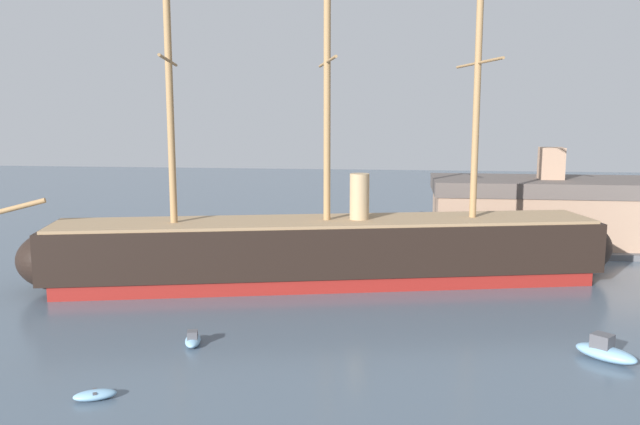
{
  "coord_description": "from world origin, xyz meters",
  "views": [
    {
      "loc": [
        2.21,
        -16.09,
        19.43
      ],
      "look_at": [
        -4.66,
        40.22,
        10.53
      ],
      "focal_mm": 36.65,
      "sensor_mm": 36.0,
      "label": 1
    }
  ],
  "objects_px": {
    "motorboat_alongside_stern": "(605,351)",
    "sailboat_far_left": "(129,275)",
    "tall_ship": "(327,250)",
    "dinghy_mid_left": "(95,395)",
    "motorboat_alongside_bow": "(193,340)",
    "sailboat_distant_centre": "(408,260)",
    "dockside_warehouse_right": "(592,214)"
  },
  "relations": [
    {
      "from": "motorboat_alongside_bow",
      "to": "sailboat_distant_centre",
      "type": "xyz_separation_m",
      "value": [
        18.26,
        31.68,
        0.03
      ]
    },
    {
      "from": "tall_ship",
      "to": "dinghy_mid_left",
      "type": "relative_size",
      "value": 23.41
    },
    {
      "from": "sailboat_far_left",
      "to": "dockside_warehouse_right",
      "type": "bearing_deg",
      "value": 22.87
    },
    {
      "from": "dinghy_mid_left",
      "to": "sailboat_distant_centre",
      "type": "distance_m",
      "value": 47.81
    },
    {
      "from": "tall_ship",
      "to": "motorboat_alongside_stern",
      "type": "height_order",
      "value": "tall_ship"
    },
    {
      "from": "tall_ship",
      "to": "sailboat_distant_centre",
      "type": "relative_size",
      "value": 12.69
    },
    {
      "from": "motorboat_alongside_bow",
      "to": "motorboat_alongside_stern",
      "type": "bearing_deg",
      "value": 1.12
    },
    {
      "from": "sailboat_distant_centre",
      "to": "tall_ship",
      "type": "bearing_deg",
      "value": -131.13
    },
    {
      "from": "dinghy_mid_left",
      "to": "dockside_warehouse_right",
      "type": "relative_size",
      "value": 0.06
    },
    {
      "from": "dinghy_mid_left",
      "to": "motorboat_alongside_stern",
      "type": "bearing_deg",
      "value": 17.65
    },
    {
      "from": "dinghy_mid_left",
      "to": "motorboat_alongside_bow",
      "type": "height_order",
      "value": "motorboat_alongside_bow"
    },
    {
      "from": "sailboat_far_left",
      "to": "sailboat_distant_centre",
      "type": "height_order",
      "value": "sailboat_distant_centre"
    },
    {
      "from": "dinghy_mid_left",
      "to": "motorboat_alongside_stern",
      "type": "distance_m",
      "value": 38.36
    },
    {
      "from": "tall_ship",
      "to": "motorboat_alongside_bow",
      "type": "height_order",
      "value": "tall_ship"
    },
    {
      "from": "dinghy_mid_left",
      "to": "motorboat_alongside_bow",
      "type": "bearing_deg",
      "value": 73.18
    },
    {
      "from": "sailboat_distant_centre",
      "to": "motorboat_alongside_bow",
      "type": "bearing_deg",
      "value": -119.95
    },
    {
      "from": "dockside_warehouse_right",
      "to": "sailboat_far_left",
      "type": "bearing_deg",
      "value": -157.13
    },
    {
      "from": "dinghy_mid_left",
      "to": "motorboat_alongside_bow",
      "type": "relative_size",
      "value": 0.95
    },
    {
      "from": "tall_ship",
      "to": "sailboat_far_left",
      "type": "relative_size",
      "value": 14.14
    },
    {
      "from": "tall_ship",
      "to": "sailboat_far_left",
      "type": "distance_m",
      "value": 23.41
    },
    {
      "from": "motorboat_alongside_stern",
      "to": "sailboat_distant_centre",
      "type": "distance_m",
      "value": 34.46
    },
    {
      "from": "sailboat_distant_centre",
      "to": "dockside_warehouse_right",
      "type": "height_order",
      "value": "dockside_warehouse_right"
    },
    {
      "from": "dockside_warehouse_right",
      "to": "sailboat_distant_centre",
      "type": "bearing_deg",
      "value": -153.11
    },
    {
      "from": "motorboat_alongside_bow",
      "to": "sailboat_distant_centre",
      "type": "relative_size",
      "value": 0.57
    },
    {
      "from": "tall_ship",
      "to": "dinghy_mid_left",
      "type": "bearing_deg",
      "value": -110.98
    },
    {
      "from": "motorboat_alongside_bow",
      "to": "dinghy_mid_left",
      "type": "bearing_deg",
      "value": -106.82
    },
    {
      "from": "tall_ship",
      "to": "motorboat_alongside_stern",
      "type": "distance_m",
      "value": 31.85
    },
    {
      "from": "tall_ship",
      "to": "sailboat_far_left",
      "type": "bearing_deg",
      "value": -177.98
    },
    {
      "from": "motorboat_alongside_stern",
      "to": "sailboat_far_left",
      "type": "relative_size",
      "value": 0.97
    },
    {
      "from": "motorboat_alongside_stern",
      "to": "sailboat_far_left",
      "type": "xyz_separation_m",
      "value": [
        -47.43,
        19.56,
        -0.28
      ]
    },
    {
      "from": "sailboat_far_left",
      "to": "dinghy_mid_left",
      "type": "bearing_deg",
      "value": -70.77
    },
    {
      "from": "dinghy_mid_left",
      "to": "dockside_warehouse_right",
      "type": "height_order",
      "value": "dockside_warehouse_right"
    }
  ]
}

